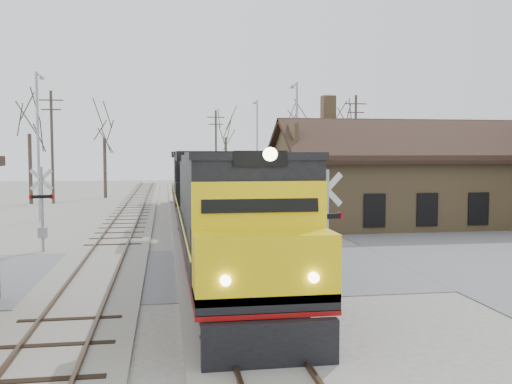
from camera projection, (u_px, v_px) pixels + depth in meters
ground at (222, 270)px, 21.28m from camera, size 140.00×140.00×0.00m
road at (222, 270)px, 21.28m from camera, size 60.00×9.00×0.03m
track_main at (198, 221)px, 36.05m from camera, size 3.40×90.00×0.24m
track_siding at (126, 222)px, 35.35m from camera, size 3.40×90.00×0.24m
depot at (397, 185)px, 34.83m from camera, size 15.20×9.31×7.90m
locomotive_lead at (223, 210)px, 20.52m from camera, size 3.00×20.10×4.46m
locomotive_trailing at (194, 181)px, 40.59m from camera, size 3.00×20.10×4.22m
crossbuck_near at (326, 240)px, 16.73m from camera, size 1.11×0.30×3.90m
crossbuck_far at (42, 212)px, 25.19m from camera, size 1.08×0.28×3.77m
streetlight_a at (38, 139)px, 35.94m from camera, size 0.25×2.04×9.44m
streetlight_b at (296, 140)px, 42.83m from camera, size 0.25×2.04×9.61m
streetlight_c at (257, 144)px, 54.21m from camera, size 0.25×2.04×9.35m
utility_pole_a at (52, 145)px, 48.63m from camera, size 2.00×0.24×9.63m
utility_pole_b at (216, 149)px, 65.45m from camera, size 2.00×0.24×9.21m
utility_pole_c at (355, 145)px, 53.29m from camera, size 2.00×0.24×9.71m
tree_a at (29, 122)px, 48.24m from camera, size 3.99×3.99×9.77m
tree_b at (104, 128)px, 54.67m from camera, size 3.85×3.85×9.43m
tree_c at (226, 129)px, 71.77m from camera, size 4.19×4.19×10.27m
tree_d at (298, 121)px, 66.60m from camera, size 4.63×4.63×11.33m
tree_e at (342, 120)px, 62.45m from camera, size 4.54×4.54×11.12m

